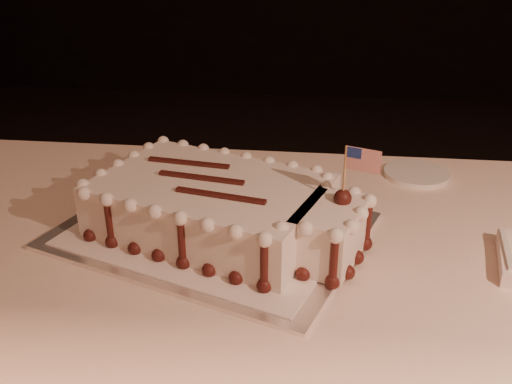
# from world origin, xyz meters

# --- Properties ---
(cake_board) EXTENTS (0.62, 0.54, 0.01)m
(cake_board) POSITION_xyz_m (-0.34, 0.60, 0.75)
(cake_board) COLOR white
(cake_board) RESTS_ON banquet_table
(doily) EXTENTS (0.55, 0.49, 0.00)m
(doily) POSITION_xyz_m (-0.34, 0.60, 0.76)
(doily) COLOR white
(doily) RESTS_ON cake_board
(sheet_cake) EXTENTS (0.51, 0.39, 0.19)m
(sheet_cake) POSITION_xyz_m (-0.31, 0.59, 0.81)
(sheet_cake) COLOR white
(sheet_cake) RESTS_ON doily
(side_plate) EXTENTS (0.14, 0.14, 0.01)m
(side_plate) POSITION_xyz_m (0.07, 0.89, 0.76)
(side_plate) COLOR white
(side_plate) RESTS_ON banquet_table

